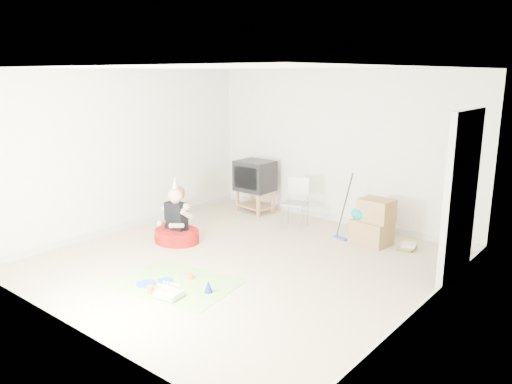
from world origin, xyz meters
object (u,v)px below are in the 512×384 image
Objects in this scene: tv_stand at (255,199)px; folding_chair at (295,203)px; birthday_cake at (169,294)px; cardboard_boxes at (373,222)px; seated_woman at (177,228)px; crt_tv at (255,176)px.

folding_chair reaches higher than tv_stand.
birthday_cake is (1.56, -3.47, -0.21)m from tv_stand.
cardboard_boxes is 2.99m from seated_woman.
birthday_cake is at bearing -65.49° from crt_tv.
seated_woman is at bearing -119.07° from folding_chair.
cardboard_boxes is (2.51, -0.24, -0.36)m from crt_tv.
tv_stand is 2.09m from seated_woman.
tv_stand is at bearing 174.46° from cardboard_boxes.
cardboard_boxes reaches higher than tv_stand.
birthday_cake is (-0.95, -3.23, -0.30)m from cardboard_boxes.
crt_tv reaches higher than folding_chair.
birthday_cake is at bearing -106.42° from cardboard_boxes.
folding_chair reaches higher than cardboard_boxes.
cardboard_boxes is at bearing 3.22° from folding_chair.
folding_chair is at bearing -15.81° from tv_stand.
birthday_cake is (0.43, -3.15, -0.38)m from folding_chair.
folding_chair is at bearing -176.78° from cardboard_boxes.
tv_stand is 1.11× the size of crt_tv.
folding_chair reaches higher than birthday_cake.
cardboard_boxes is (1.38, 0.08, -0.08)m from folding_chair.
folding_chair is at bearing 60.93° from seated_woman.
crt_tv is 3.86m from birthday_cake.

